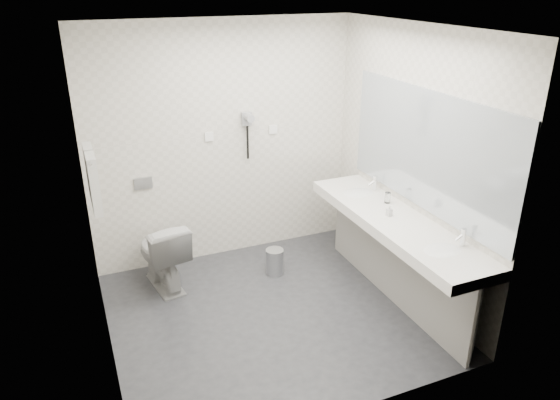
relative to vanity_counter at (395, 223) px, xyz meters
name	(u,v)px	position (x,y,z in m)	size (l,w,h in m)	color
floor	(271,314)	(-1.12, 0.20, -0.80)	(2.80, 2.80, 0.00)	#2E2F34
ceiling	(269,28)	(-1.12, 0.20, 1.70)	(2.80, 2.80, 0.00)	white
wall_back	(223,144)	(-1.12, 1.50, 0.45)	(2.80, 2.80, 0.00)	silver
wall_front	(349,259)	(-1.12, -1.10, 0.45)	(2.80, 2.80, 0.00)	silver
wall_left	(92,215)	(-2.52, 0.20, 0.45)	(2.60, 2.60, 0.00)	silver
wall_right	(412,165)	(0.27, 0.20, 0.45)	(2.60, 2.60, 0.00)	silver
vanity_counter	(395,223)	(0.00, 0.00, 0.00)	(0.55, 2.20, 0.10)	white
vanity_panel	(393,264)	(0.02, 0.00, -0.42)	(0.03, 2.15, 0.75)	gray
vanity_post_near	(474,326)	(0.05, -1.04, -0.42)	(0.06, 0.06, 0.75)	silver
vanity_post_far	(342,219)	(0.05, 1.04, -0.42)	(0.06, 0.06, 0.75)	silver
mirror	(426,151)	(0.26, 0.00, 0.65)	(0.02, 2.20, 1.05)	#B2BCC6
basin_near	(442,252)	(0.00, -0.65, 0.04)	(0.40, 0.31, 0.05)	white
basin_far	(358,194)	(0.00, 0.65, 0.04)	(0.40, 0.31, 0.05)	white
faucet_near	(463,237)	(0.19, -0.65, 0.12)	(0.04, 0.04, 0.15)	silver
faucet_far	(375,183)	(0.19, 0.65, 0.12)	(0.04, 0.04, 0.15)	silver
soap_bottle_a	(389,211)	(-0.02, 0.06, 0.10)	(0.05, 0.05, 0.10)	beige
glass_left	(388,198)	(0.13, 0.32, 0.10)	(0.06, 0.06, 0.10)	silver
toilet	(162,254)	(-1.92, 1.07, -0.44)	(0.40, 0.70, 0.71)	white
flush_plate	(143,183)	(-1.98, 1.49, 0.15)	(0.18, 0.02, 0.12)	#B2B5BA
pedal_bin	(275,262)	(-0.82, 0.85, -0.67)	(0.18, 0.18, 0.26)	#B2B5BA
bin_lid	(275,250)	(-0.82, 0.85, -0.53)	(0.18, 0.18, 0.01)	#B2B5BA
towel_rail	(87,153)	(-2.47, 0.75, 0.75)	(0.02, 0.02, 0.62)	silver
towel_near	(94,184)	(-2.46, 0.61, 0.53)	(0.07, 0.24, 0.48)	silver
towel_far	(91,173)	(-2.46, 0.89, 0.53)	(0.07, 0.24, 0.48)	silver
dryer_cradle	(247,119)	(-0.88, 1.47, 0.70)	(0.10, 0.04, 0.14)	#999A9F
dryer_barrel	(249,117)	(-0.88, 1.40, 0.73)	(0.08, 0.08, 0.14)	#999A9F
dryer_cord	(248,143)	(-0.88, 1.46, 0.45)	(0.02, 0.02, 0.35)	black
switch_plate_a	(209,137)	(-1.27, 1.49, 0.55)	(0.09, 0.02, 0.09)	white
switch_plate_b	(273,130)	(-0.57, 1.49, 0.55)	(0.09, 0.02, 0.09)	white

